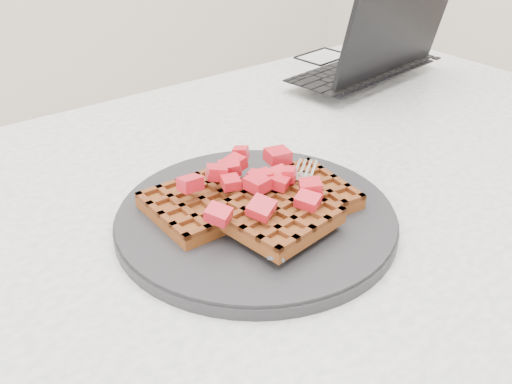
% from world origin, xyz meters
% --- Properties ---
extents(table, '(1.20, 0.80, 0.75)m').
position_xyz_m(table, '(0.00, 0.00, 0.64)').
color(table, silver).
rests_on(table, ground).
extents(plate, '(0.30, 0.30, 0.02)m').
position_xyz_m(plate, '(-0.08, -0.03, 0.76)').
color(plate, black).
rests_on(plate, table).
extents(waffles, '(0.20, 0.18, 0.03)m').
position_xyz_m(waffles, '(-0.08, -0.03, 0.78)').
color(waffles, brown).
rests_on(waffles, plate).
extents(strawberry_pile, '(0.15, 0.15, 0.02)m').
position_xyz_m(strawberry_pile, '(-0.08, -0.03, 0.80)').
color(strawberry_pile, '#A40515').
rests_on(strawberry_pile, waffles).
extents(fork, '(0.16, 0.13, 0.02)m').
position_xyz_m(fork, '(-0.05, -0.06, 0.77)').
color(fork, silver).
rests_on(fork, plate).
extents(laptop, '(0.32, 0.25, 0.20)m').
position_xyz_m(laptop, '(0.35, 0.24, 0.79)').
color(laptop, black).
rests_on(laptop, table).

